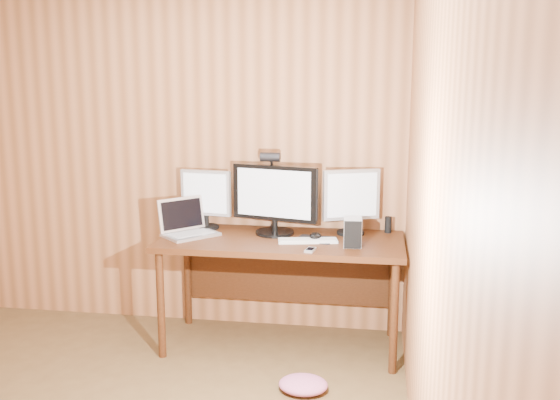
% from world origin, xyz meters
% --- Properties ---
extents(desk, '(1.60, 0.70, 0.75)m').
position_xyz_m(desk, '(0.93, 1.70, 0.63)').
color(desk, '#3E1E0C').
rests_on(desk, floor).
extents(monitor_center, '(0.59, 0.26, 0.47)m').
position_xyz_m(monitor_center, '(0.87, 1.75, 1.00)').
color(monitor_center, black).
rests_on(monitor_center, desk).
extents(monitor_left, '(0.37, 0.17, 0.41)m').
position_xyz_m(monitor_left, '(0.37, 1.84, 0.97)').
color(monitor_left, black).
rests_on(monitor_left, desk).
extents(monitor_right, '(0.38, 0.19, 0.44)m').
position_xyz_m(monitor_right, '(1.38, 1.83, 0.99)').
color(monitor_right, black).
rests_on(monitor_right, desk).
extents(laptop, '(0.42, 0.43, 0.24)m').
position_xyz_m(laptop, '(0.28, 1.64, 0.81)').
color(laptop, silver).
rests_on(laptop, desk).
extents(keyboard, '(0.40, 0.19, 0.02)m').
position_xyz_m(keyboard, '(1.11, 1.58, 0.76)').
color(keyboard, white).
rests_on(keyboard, desk).
extents(mousepad, '(0.27, 0.24, 0.00)m').
position_xyz_m(mousepad, '(1.15, 1.64, 0.75)').
color(mousepad, black).
rests_on(mousepad, desk).
extents(mouse, '(0.11, 0.14, 0.04)m').
position_xyz_m(mouse, '(1.15, 1.64, 0.77)').
color(mouse, black).
rests_on(mouse, mousepad).
extents(hard_drive, '(0.12, 0.17, 0.18)m').
position_xyz_m(hard_drive, '(1.40, 1.53, 0.84)').
color(hard_drive, silver).
rests_on(hard_drive, desk).
extents(phone, '(0.07, 0.11, 0.01)m').
position_xyz_m(phone, '(1.15, 1.37, 0.76)').
color(phone, silver).
rests_on(phone, desk).
extents(speaker, '(0.05, 0.05, 0.11)m').
position_xyz_m(speaker, '(1.63, 1.91, 0.81)').
color(speaker, black).
rests_on(speaker, desk).
extents(desk_lamp, '(0.13, 0.19, 0.59)m').
position_xyz_m(desk_lamp, '(0.83, 1.86, 1.11)').
color(desk_lamp, black).
rests_on(desk_lamp, desk).
extents(fabric_pile, '(0.34, 0.31, 0.09)m').
position_xyz_m(fabric_pile, '(1.15, 1.01, 0.05)').
color(fabric_pile, '#C7608D').
rests_on(fabric_pile, floor).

